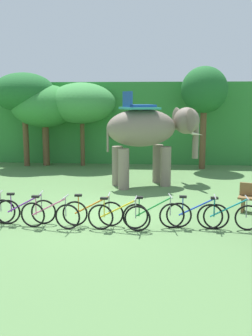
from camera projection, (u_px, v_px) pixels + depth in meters
The scene contains 14 objects.
ground_plane at pixel (96, 215), 12.09m from camera, with size 80.00×80.00×0.00m, color #567F47.
foliage_hedge at pixel (128, 121), 24.17m from camera, with size 36.00×6.00×4.37m, color #338438.
tree_center_right at pixel (24, 93), 20.43m from camera, with size 3.23×3.23×4.82m.
tree_center_left at pixel (45, 106), 20.69m from camera, with size 3.47×3.47×4.24m.
tree_far_left at pixel (82, 103), 20.57m from camera, with size 3.50×3.50×4.32m.
tree_right at pixel (204, 91), 19.45m from camera, with size 2.27×2.27×5.07m.
elephant at pixel (149, 131), 16.00m from camera, with size 4.17×2.96×3.78m.
bike_purple at pixel (26, 211), 11.18m from camera, with size 1.71×0.52×0.92m.
bike_pink at pixel (50, 215), 10.82m from camera, with size 1.71×0.52×0.92m.
bike_orange at pixel (93, 213), 11.01m from camera, with size 1.71×0.52×0.92m.
bike_yellow at pixel (119, 217), 10.63m from camera, with size 1.71×0.52×0.92m.
bike_green at pixel (154, 215), 10.80m from camera, with size 1.70×0.52×0.92m.
bike_blue at pixel (197, 215), 10.81m from camera, with size 1.71×0.52×0.92m.
bike_teal at pixel (229, 216), 10.69m from camera, with size 1.71×0.52×0.92m.
Camera 1 is at (1.85, -11.55, 3.50)m, focal length 42.54 mm.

